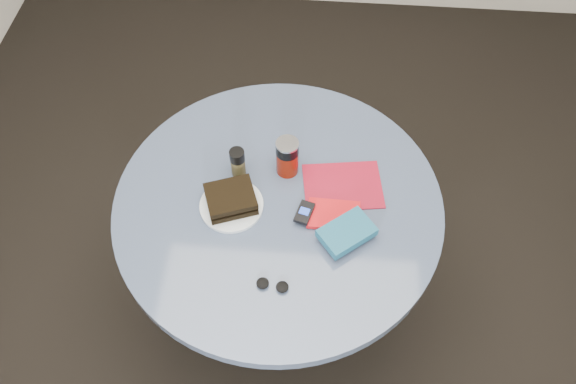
# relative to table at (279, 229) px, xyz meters

# --- Properties ---
(ground) EXTENTS (4.00, 4.00, 0.00)m
(ground) POSITION_rel_table_xyz_m (0.00, 0.00, -0.59)
(ground) COLOR black
(ground) RESTS_ON ground
(table) EXTENTS (1.00, 1.00, 0.75)m
(table) POSITION_rel_table_xyz_m (0.00, 0.00, 0.00)
(table) COLOR black
(table) RESTS_ON ground
(plate) EXTENTS (0.19, 0.19, 0.01)m
(plate) POSITION_rel_table_xyz_m (-0.14, -0.03, 0.17)
(plate) COLOR white
(plate) RESTS_ON table
(sandwich) EXTENTS (0.17, 0.16, 0.05)m
(sandwich) POSITION_rel_table_xyz_m (-0.14, -0.03, 0.20)
(sandwich) COLOR black
(sandwich) RESTS_ON plate
(soda_can) EXTENTS (0.09, 0.09, 0.13)m
(soda_can) POSITION_rel_table_xyz_m (0.02, 0.12, 0.23)
(soda_can) COLOR maroon
(soda_can) RESTS_ON table
(pepper_grinder) EXTENTS (0.06, 0.06, 0.11)m
(pepper_grinder) POSITION_rel_table_xyz_m (-0.13, 0.09, 0.22)
(pepper_grinder) COLOR #41381B
(pepper_grinder) RESTS_ON table
(magazine) EXTENTS (0.26, 0.21, 0.00)m
(magazine) POSITION_rel_table_xyz_m (0.19, 0.07, 0.17)
(magazine) COLOR maroon
(magazine) RESTS_ON table
(red_book) EXTENTS (0.16, 0.11, 0.01)m
(red_book) POSITION_rel_table_xyz_m (0.17, -0.04, 0.17)
(red_book) COLOR red
(red_book) RESTS_ON magazine
(novel) EXTENTS (0.18, 0.17, 0.03)m
(novel) POSITION_rel_table_xyz_m (0.21, -0.11, 0.20)
(novel) COLOR navy
(novel) RESTS_ON red_book
(mp3_player) EXTENTS (0.06, 0.08, 0.01)m
(mp3_player) POSITION_rel_table_xyz_m (0.08, -0.05, 0.19)
(mp3_player) COLOR black
(mp3_player) RESTS_ON red_book
(headphones) EXTENTS (0.09, 0.05, 0.02)m
(headphones) POSITION_rel_table_xyz_m (0.01, -0.28, 0.17)
(headphones) COLOR black
(headphones) RESTS_ON table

